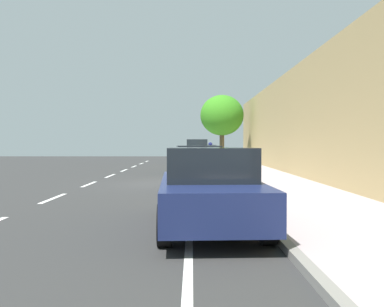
% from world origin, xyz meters
% --- Properties ---
extents(ground, '(71.05, 71.05, 0.00)m').
position_xyz_m(ground, '(0.00, 0.00, 0.00)').
color(ground, '#2F2F2F').
extents(sidewalk, '(3.26, 44.41, 0.12)m').
position_xyz_m(sidewalk, '(3.97, 0.00, 0.06)').
color(sidewalk, '#AC9CA0').
rests_on(sidewalk, ground).
extents(curb_edge, '(0.16, 44.41, 0.12)m').
position_xyz_m(curb_edge, '(2.26, 0.00, 0.06)').
color(curb_edge, gray).
rests_on(curb_edge, ground).
extents(lane_stripe_centre, '(0.14, 44.20, 0.01)m').
position_xyz_m(lane_stripe_centre, '(-3.20, -0.10, 0.00)').
color(lane_stripe_centre, white).
rests_on(lane_stripe_centre, ground).
extents(lane_stripe_bike_edge, '(0.12, 44.41, 0.01)m').
position_xyz_m(lane_stripe_bike_edge, '(0.79, 0.00, 0.00)').
color(lane_stripe_bike_edge, white).
rests_on(lane_stripe_bike_edge, ground).
extents(building_facade, '(0.50, 44.41, 5.19)m').
position_xyz_m(building_facade, '(5.84, 0.00, 2.60)').
color(building_facade, tan).
rests_on(building_facade, ground).
extents(parked_sedan_dark_blue_nearest, '(1.99, 4.47, 1.52)m').
position_xyz_m(parked_sedan_dark_blue_nearest, '(1.15, -8.55, 0.75)').
color(parked_sedan_dark_blue_nearest, navy).
rests_on(parked_sedan_dark_blue_nearest, ground).
extents(parked_sedan_grey_second, '(2.04, 4.50, 1.52)m').
position_xyz_m(parked_sedan_grey_second, '(1.05, -1.09, 0.75)').
color(parked_sedan_grey_second, slate).
rests_on(parked_sedan_grey_second, ground).
extents(parked_sedan_green_mid, '(1.96, 4.46, 1.52)m').
position_xyz_m(parked_sedan_green_mid, '(1.30, 6.30, 0.75)').
color(parked_sedan_green_mid, '#1E512D').
rests_on(parked_sedan_green_mid, ground).
extents(parked_pickup_white_far, '(2.03, 5.30, 1.95)m').
position_xyz_m(parked_pickup_white_far, '(1.26, 18.12, 0.90)').
color(parked_pickup_white_far, white).
rests_on(parked_pickup_white_far, ground).
extents(bicycle_at_curb, '(1.50, 0.90, 0.73)m').
position_xyz_m(bicycle_at_curb, '(1.79, 10.26, 0.36)').
color(bicycle_at_curb, black).
rests_on(bicycle_at_curb, ground).
extents(cyclist_with_backpack, '(0.50, 0.58, 1.68)m').
position_xyz_m(cyclist_with_backpack, '(2.02, 9.80, 1.02)').
color(cyclist_with_backpack, '#C6B284').
rests_on(cyclist_with_backpack, ground).
extents(street_tree_mid_block, '(3.45, 3.45, 5.34)m').
position_xyz_m(street_tree_mid_block, '(3.22, 16.88, 3.83)').
color(street_tree_mid_block, '#4E432C').
rests_on(street_tree_mid_block, sidewalk).
extents(fire_hydrant, '(0.22, 0.22, 0.84)m').
position_xyz_m(fire_hydrant, '(2.69, 4.35, 0.55)').
color(fire_hydrant, red).
rests_on(fire_hydrant, sidewalk).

